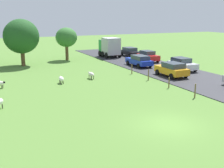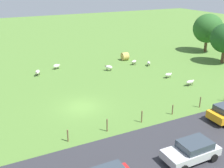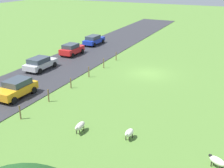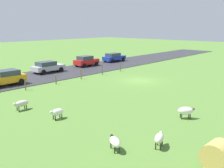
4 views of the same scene
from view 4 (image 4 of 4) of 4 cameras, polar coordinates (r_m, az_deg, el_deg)
The scene contains 17 objects.
ground_plane at distance 29.94m, azimuth 6.19°, elevation 0.79°, with size 160.00×160.00×0.00m, color #517A33.
road_strip at distance 37.16m, azimuth -7.40°, elevation 3.20°, with size 8.00×80.00×0.06m, color #2D2D33.
sheep_0 at distance 13.82m, azimuth 10.60°, elevation -11.90°, with size 0.76×1.10×0.77m.
sheep_3 at distance 17.92m, azimuth -12.28°, elevation -6.24°, with size 0.53×1.07×0.73m.
sheep_4 at distance 20.51m, azimuth -19.77°, elevation -4.19°, with size 0.53×1.30×0.75m.
sheep_5 at distance 18.30m, azimuth 16.29°, elevation -5.83°, with size 1.16×1.13×0.84m.
sheep_6 at distance 13.36m, azimuth 0.65°, elevation -12.87°, with size 1.16×0.90×0.71m.
hay_bale_0 at distance 12.65m, azimuth 22.72°, elevation -14.63°, with size 1.31×1.31×1.07m, color tan.
fence_post_0 at distance 35.85m, azimuth 1.88°, elevation 3.80°, with size 0.12×0.12×1.12m, color brown.
fence_post_1 at distance 33.17m, azimuth -2.22°, elevation 3.14°, with size 0.12×0.12×1.23m, color brown.
fence_post_2 at distance 30.70m, azimuth -7.00°, elevation 2.24°, with size 0.12×0.12×1.23m, color brown.
fence_post_3 at distance 28.50m, azimuth -12.55°, elevation 1.03°, with size 0.12×0.12×1.07m, color brown.
fence_post_4 at distance 26.60m, azimuth -18.97°, elevation -0.07°, with size 0.12×0.12×1.21m, color brown.
car_0 at distance 29.35m, azimuth -22.91°, elevation 1.37°, with size 2.21×4.10×1.61m.
car_1 at distance 45.18m, azimuth 0.43°, elevation 6.09°, with size 1.98×4.48×1.51m.
car_3 at distance 35.66m, azimuth -14.29°, elevation 3.83°, with size 2.16×4.36×1.51m.
car_6 at distance 40.23m, azimuth -5.86°, elevation 5.23°, with size 2.06×3.96×1.61m.
Camera 4 is at (-17.10, 23.75, 6.31)m, focal length 40.57 mm.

